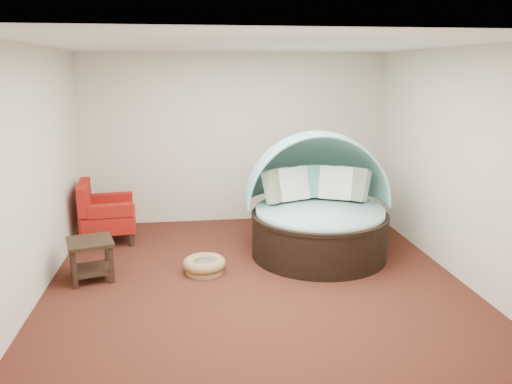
{
  "coord_description": "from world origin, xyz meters",
  "views": [
    {
      "loc": [
        -0.76,
        -5.76,
        2.54
      ],
      "look_at": [
        0.1,
        0.6,
        0.95
      ],
      "focal_mm": 35.0,
      "sensor_mm": 36.0,
      "label": 1
    }
  ],
  "objects": [
    {
      "name": "side_table",
      "position": [
        -2.0,
        0.21,
        0.33
      ],
      "size": [
        0.65,
        0.65,
        0.51
      ],
      "rotation": [
        0.0,
        0.0,
        0.27
      ],
      "color": "black",
      "rests_on": "floor"
    },
    {
      "name": "wall_right",
      "position": [
        2.5,
        0.0,
        1.4
      ],
      "size": [
        0.0,
        5.0,
        5.0
      ],
      "primitive_type": "plane",
      "rotation": [
        1.57,
        0.0,
        -1.57
      ],
      "color": "beige",
      "rests_on": "floor"
    },
    {
      "name": "canopy_daybed",
      "position": [
        0.99,
        0.75,
        0.8
      ],
      "size": [
        2.07,
        1.95,
        1.72
      ],
      "rotation": [
        0.0,
        0.0,
        -0.04
      ],
      "color": "black",
      "rests_on": "floor"
    },
    {
      "name": "pet_basket",
      "position": [
        -0.62,
        0.24,
        0.1
      ],
      "size": [
        0.64,
        0.64,
        0.19
      ],
      "rotation": [
        0.0,
        0.0,
        -0.2
      ],
      "color": "olive",
      "rests_on": "floor"
    },
    {
      "name": "ceiling",
      "position": [
        0.0,
        0.0,
        2.8
      ],
      "size": [
        5.0,
        5.0,
        0.0
      ],
      "primitive_type": "plane",
      "rotation": [
        3.14,
        0.0,
        0.0
      ],
      "color": "white",
      "rests_on": "wall_back"
    },
    {
      "name": "wall_left",
      "position": [
        -2.5,
        0.0,
        1.4
      ],
      "size": [
        0.0,
        5.0,
        5.0
      ],
      "primitive_type": "plane",
      "rotation": [
        1.57,
        0.0,
        1.57
      ],
      "color": "beige",
      "rests_on": "floor"
    },
    {
      "name": "red_armchair",
      "position": [
        -2.06,
        1.64,
        0.43
      ],
      "size": [
        0.88,
        0.88,
        0.93
      ],
      "rotation": [
        0.0,
        0.0,
        0.11
      ],
      "color": "black",
      "rests_on": "floor"
    },
    {
      "name": "wall_front",
      "position": [
        0.0,
        -2.5,
        1.4
      ],
      "size": [
        5.0,
        0.0,
        5.0
      ],
      "primitive_type": "plane",
      "rotation": [
        -1.57,
        0.0,
        0.0
      ],
      "color": "beige",
      "rests_on": "floor"
    },
    {
      "name": "floor",
      "position": [
        0.0,
        0.0,
        0.0
      ],
      "size": [
        5.0,
        5.0,
        0.0
      ],
      "primitive_type": "plane",
      "color": "#4C2215",
      "rests_on": "ground"
    },
    {
      "name": "wall_back",
      "position": [
        0.0,
        2.5,
        1.4
      ],
      "size": [
        5.0,
        0.0,
        5.0
      ],
      "primitive_type": "plane",
      "rotation": [
        1.57,
        0.0,
        0.0
      ],
      "color": "beige",
      "rests_on": "floor"
    }
  ]
}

